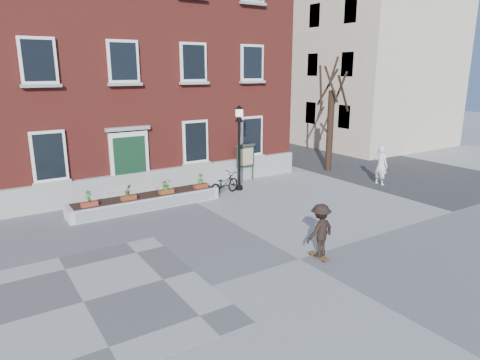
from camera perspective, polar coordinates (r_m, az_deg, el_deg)
ground at (r=13.07m, az=7.89°, el=-10.40°), size 100.00×100.00×0.00m
checker_patch at (r=11.44m, az=-20.16°, el=-15.03°), size 6.00×6.00×0.01m
bicycle at (r=19.22m, az=-2.16°, el=-0.50°), size 2.02×1.24×1.00m
parked_car at (r=32.88m, az=2.87°, el=6.03°), size 1.56×3.95×1.28m
bystander at (r=21.92m, az=18.27°, el=1.88°), size 0.50×0.72×1.92m
brick_building at (r=23.61m, az=-19.39°, el=15.73°), size 18.40×10.85×12.60m
planter_assembly at (r=17.86m, az=-12.36°, el=-2.66°), size 6.20×1.12×1.15m
bare_tree at (r=24.03m, az=11.97°, el=7.78°), size 1.83×1.83×6.16m
side_street at (r=38.64m, az=9.38°, el=16.62°), size 15.20×36.00×14.50m
lamp_post at (r=19.55m, az=-0.10°, el=5.87°), size 0.40×0.40×3.93m
notice_board at (r=21.41m, az=0.71°, el=3.16°), size 1.10×0.16×1.87m
skateboarder at (r=12.91m, az=10.65°, el=-6.62°), size 1.11×0.78×1.69m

